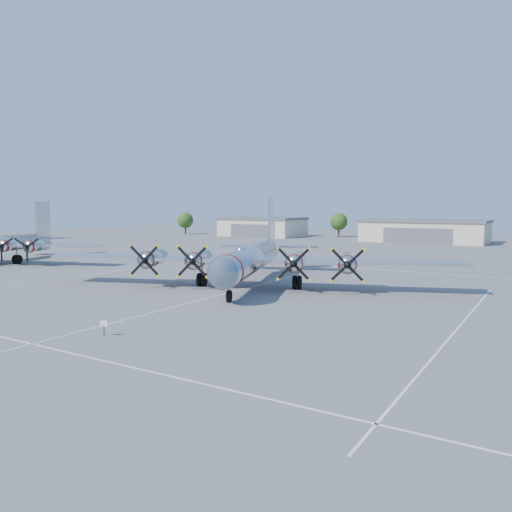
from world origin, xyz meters
The scene contains 9 objects.
ground centered at (0.00, 0.00, 0.00)m, with size 260.00×260.00×0.00m, color #58585B.
parking_lines centered at (0.00, -1.75, 0.01)m, with size 60.00×50.08×0.01m.
hangar_west centered at (-45.00, 81.96, 2.71)m, with size 22.60×14.60×5.40m.
hangar_center centered at (0.00, 81.96, 2.71)m, with size 28.60×14.60×5.40m.
tree_far_west centered at (-70.00, 78.00, 4.22)m, with size 4.80×4.80×6.64m.
tree_west centered at (-25.00, 90.00, 4.22)m, with size 4.80×4.80×6.64m.
main_bomber_b29 centered at (-0.77, 5.32, 0.00)m, with size 43.85×29.99×9.70m, color silver, non-canonical shape.
bomber_west centered at (-45.50, 3.87, 0.00)m, with size 35.57×25.19×9.40m, color silver, non-canonical shape.
info_placard centered at (2.39, -18.34, 0.75)m, with size 0.55×0.18×1.06m.
Camera 1 is at (27.82, -40.64, 8.60)m, focal length 35.00 mm.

